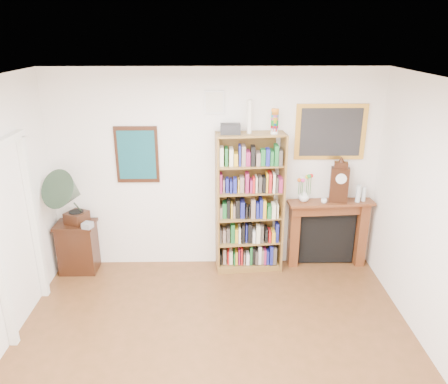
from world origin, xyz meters
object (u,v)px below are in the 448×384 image
mantel_clock (339,183)px  bookshelf (249,196)px  gramophone (70,194)px  cd_stack (87,225)px  fireplace (328,227)px  flower_vase (304,196)px  teacup (324,201)px  bottle_left (358,194)px  bottle_right (364,194)px  side_cabinet (78,247)px

mantel_clock → bookshelf: bearing=-166.1°
gramophone → cd_stack: (0.19, -0.03, -0.44)m
fireplace → flower_vase: flower_vase is taller
flower_vase → teacup: bearing=-16.9°
mantel_clock → flower_vase: mantel_clock is taller
teacup → gramophone: bearing=-177.8°
teacup → bottle_left: (0.48, 0.04, 0.09)m
mantel_clock → bottle_left: 0.31m
fireplace → mantel_clock: mantel_clock is taller
flower_vase → bookshelf: bearing=-175.9°
fireplace → cd_stack: size_ratio=10.06×
cd_stack → bottle_right: bearing=3.6°
bookshelf → cd_stack: 2.22m
cd_stack → gramophone: bearing=169.8°
mantel_clock → bottle_right: bearing=15.7°
bookshelf → fireplace: (1.13, 0.09, -0.52)m
side_cabinet → fireplace: 3.55m
bookshelf → gramophone: (-2.37, -0.15, 0.10)m
side_cabinet → cd_stack: (0.22, -0.16, 0.41)m
side_cabinet → gramophone: gramophone is taller
cd_stack → bottle_right: size_ratio=0.60×
mantel_clock → cd_stack: bearing=-163.8°
teacup → bottle_left: bottle_left is taller
fireplace → gramophone: bearing=179.9°
teacup → bottle_left: bearing=5.4°
side_cabinet → fireplace: bearing=2.1°
side_cabinet → bottle_right: size_ratio=3.66×
fireplace → flower_vase: 0.63m
gramophone → mantel_clock: size_ratio=1.49×
mantel_clock → bottle_right: size_ratio=2.83×
cd_stack → bottle_left: size_ratio=0.50×
bookshelf → cd_stack: bearing=179.2°
bookshelf → cd_stack: bookshelf is taller
side_cabinet → fireplace: fireplace is taller
bookshelf → flower_vase: size_ratio=14.25×
gramophone → teacup: gramophone is taller
side_cabinet → mantel_clock: mantel_clock is taller
fireplace → mantel_clock: (0.09, -0.06, 0.70)m
cd_stack → flower_vase: size_ratio=0.75×
flower_vase → mantel_clock: bearing=-3.0°
side_cabinet → teacup: size_ratio=8.89×
cd_stack → flower_vase: 2.97m
side_cabinet → fireplace: (3.54, 0.13, 0.22)m
bookshelf → teacup: bookshelf is taller
gramophone → bottle_right: 3.96m
fireplace → bottle_left: size_ratio=5.03×
cd_stack → bottle_right: (3.77, 0.24, 0.33)m
fireplace → flower_vase: (-0.38, -0.04, 0.50)m
cd_stack → bottle_left: (3.68, 0.21, 0.35)m
teacup → cd_stack: bearing=-177.1°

